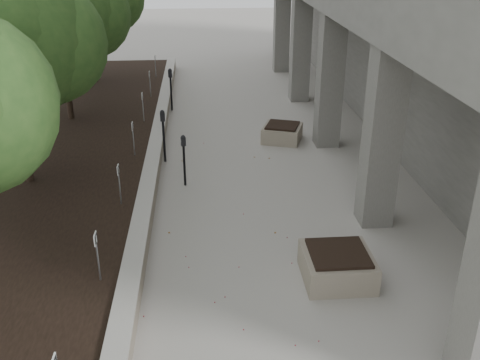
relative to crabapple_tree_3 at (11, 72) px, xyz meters
name	(u,v)px	position (x,y,z in m)	size (l,w,h in m)	color
retaining_wall	(153,166)	(2.97, 1.00, -2.87)	(0.39, 26.00, 0.50)	gray
planting_bed	(15,172)	(-0.70, 1.00, -2.92)	(7.00, 26.00, 0.40)	black
crabapple_tree_3	(11,72)	(0.00, 0.00, 0.00)	(4.60, 4.00, 5.44)	#2A4F1E
crabapple_tree_4	(60,35)	(0.00, 5.00, 0.00)	(4.60, 4.00, 5.44)	#2A4F1E
crabapple_tree_5	(89,14)	(0.00, 10.00, 0.00)	(4.60, 4.00, 5.44)	#2A4F1E
parking_sign_3	(98,257)	(2.45, -4.50, -2.24)	(0.04, 0.22, 0.96)	black
parking_sign_4	(120,185)	(2.45, -1.50, -2.24)	(0.04, 0.22, 0.96)	black
parking_sign_5	(133,139)	(2.45, 1.50, -2.24)	(0.04, 0.22, 0.96)	black
parking_sign_6	(143,107)	(2.45, 4.50, -2.24)	(0.04, 0.22, 0.96)	black
parking_sign_7	(150,84)	(2.45, 7.50, -2.24)	(0.04, 0.22, 0.96)	black
parking_sign_8	(155,66)	(2.45, 10.50, -2.24)	(0.04, 0.22, 0.96)	black
parking_meter_3	(184,161)	(3.86, 0.27, -2.42)	(0.14, 0.10, 1.40)	black
parking_meter_4	(164,136)	(3.25, 1.94, -2.34)	(0.15, 0.11, 1.55)	black
parking_meter_5	(171,90)	(3.25, 6.94, -2.33)	(0.16, 0.11, 1.58)	black
planter_front	(337,265)	(6.82, -4.20, -2.82)	(1.29, 1.29, 0.60)	gray
planter_back	(282,133)	(6.88, 3.42, -2.85)	(1.15, 1.15, 0.54)	gray
berry_scatter	(223,249)	(4.70, -3.00, -3.11)	(3.30, 14.10, 0.02)	maroon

